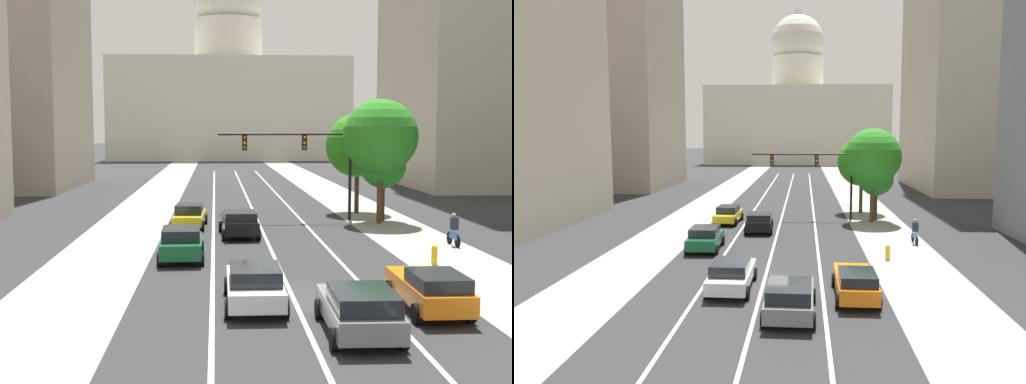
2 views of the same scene
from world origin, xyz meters
The scene contains 20 objects.
ground_plane centered at (0.00, 40.00, 0.00)m, with size 400.00×400.00×0.00m, color #2B2B2D.
sidewalk_left centered at (-8.05, 35.00, 0.01)m, with size 4.58×130.00×0.01m, color gray.
sidewalk_right centered at (8.05, 35.00, 0.01)m, with size 4.58×130.00×0.01m, color gray.
lane_stripe_left centered at (-2.88, 25.00, 0.01)m, with size 0.16×90.00×0.01m, color white.
lane_stripe_center centered at (0.00, 25.00, 0.01)m, with size 0.16×90.00×0.01m, color white.
lane_stripe_right centered at (2.88, 25.00, 0.01)m, with size 0.16×90.00×0.01m, color white.
office_tower_far_left centered at (-27.55, 45.81, 20.53)m, with size 21.93×19.48×40.98m.
capitol_building centered at (0.00, 110.63, 12.41)m, with size 45.04×27.93×39.32m.
car_green centered at (-4.32, 7.53, 0.80)m, with size 2.14×4.16×1.51m.
car_gray centered at (1.44, -3.80, 0.78)m, with size 2.19×4.47×1.48m.
car_orange centered at (4.32, -1.44, 0.76)m, with size 1.94×4.61×1.44m.
car_yellow centered at (-4.32, 17.35, 0.76)m, with size 2.13×4.53×1.45m.
car_black centered at (-1.43, 13.98, 0.78)m, with size 2.27×4.65×1.47m.
car_white centered at (-1.44, -0.50, 0.76)m, with size 2.08×4.61×1.45m.
traffic_signal_mast centered at (3.20, 19.96, 4.48)m, with size 8.74×0.39×6.22m.
fire_hydrant centered at (6.93, 5.73, 0.46)m, with size 0.26×0.35×0.91m.
cyclist centered at (9.48, 10.25, 0.85)m, with size 0.37×1.70×1.72m.
street_tree_near_right centered at (7.65, 18.45, 5.52)m, with size 4.72×4.72×7.90m.
street_tree_far_right centered at (8.10, 19.40, 3.63)m, with size 2.98×2.98×5.14m.
street_tree_mid_right centered at (7.31, 23.52, 4.82)m, with size 4.51×4.51×7.09m.
Camera 2 is at (1.98, -23.49, 7.37)m, focal length 35.03 mm.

